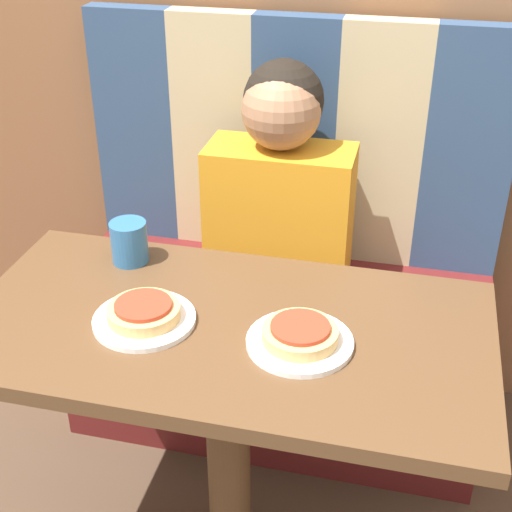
% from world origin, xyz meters
% --- Properties ---
extents(booth_seat, '(1.19, 0.48, 0.49)m').
position_xyz_m(booth_seat, '(0.00, 0.54, 0.25)').
color(booth_seat, '#5B1919').
rests_on(booth_seat, ground_plane).
extents(booth_backrest, '(1.19, 0.07, 0.70)m').
position_xyz_m(booth_backrest, '(0.00, 0.75, 0.84)').
color(booth_backrest, navy).
rests_on(booth_backrest, booth_seat).
extents(dining_table, '(1.08, 0.57, 0.73)m').
position_xyz_m(dining_table, '(0.00, 0.00, 0.62)').
color(dining_table, brown).
rests_on(dining_table, ground_plane).
extents(person, '(0.39, 0.23, 0.63)m').
position_xyz_m(person, '(0.00, 0.55, 0.81)').
color(person, orange).
rests_on(person, booth_seat).
extents(plate_left, '(0.21, 0.21, 0.01)m').
position_xyz_m(plate_left, '(-0.16, -0.03, 0.73)').
color(plate_left, white).
rests_on(plate_left, dining_table).
extents(plate_right, '(0.21, 0.21, 0.01)m').
position_xyz_m(plate_right, '(0.16, -0.03, 0.73)').
color(plate_right, white).
rests_on(plate_right, dining_table).
extents(pizza_left, '(0.15, 0.15, 0.03)m').
position_xyz_m(pizza_left, '(-0.16, -0.03, 0.76)').
color(pizza_left, tan).
rests_on(pizza_left, plate_left).
extents(pizza_right, '(0.15, 0.15, 0.03)m').
position_xyz_m(pizza_right, '(0.16, -0.03, 0.76)').
color(pizza_right, tan).
rests_on(pizza_right, plate_right).
extents(drinking_cup, '(0.09, 0.09, 0.10)m').
position_xyz_m(drinking_cup, '(-0.28, 0.19, 0.78)').
color(drinking_cup, '#2D669E').
rests_on(drinking_cup, dining_table).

